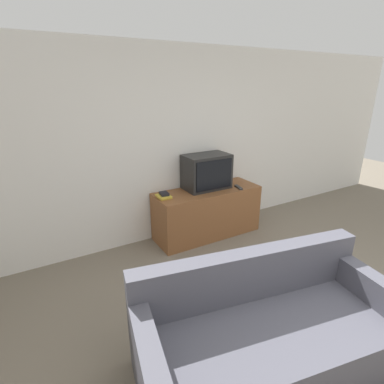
# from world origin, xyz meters

# --- Properties ---
(wall_back) EXTENTS (9.00, 0.06, 2.60)m
(wall_back) POSITION_xyz_m (0.00, 3.03, 1.30)
(wall_back) COLOR white
(wall_back) RESTS_ON ground_plane
(tv_stand) EXTENTS (1.54, 0.54, 0.70)m
(tv_stand) POSITION_xyz_m (0.27, 2.71, 0.35)
(tv_stand) COLOR brown
(tv_stand) RESTS_ON ground_plane
(television) EXTENTS (0.64, 0.40, 0.49)m
(television) POSITION_xyz_m (0.30, 2.78, 0.94)
(television) COLOR black
(television) RESTS_ON tv_stand
(couch) EXTENTS (2.11, 1.22, 0.86)m
(couch) POSITION_xyz_m (-0.53, 0.62, 0.29)
(couch) COLOR #474751
(couch) RESTS_ON ground_plane
(book_stack) EXTENTS (0.17, 0.21, 0.07)m
(book_stack) POSITION_xyz_m (-0.39, 2.73, 0.73)
(book_stack) COLOR gold
(book_stack) RESTS_ON tv_stand
(remote_on_stand) EXTENTS (0.09, 0.20, 0.02)m
(remote_on_stand) POSITION_xyz_m (0.70, 2.55, 0.71)
(remote_on_stand) COLOR #2D2D2D
(remote_on_stand) RESTS_ON tv_stand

